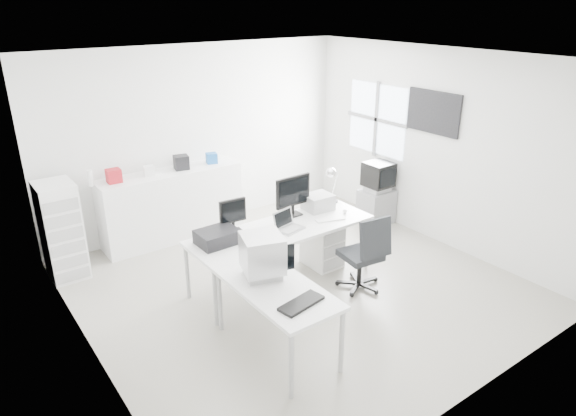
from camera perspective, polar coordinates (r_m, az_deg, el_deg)
floor at (r=6.62m, az=1.03°, el=-8.58°), size 5.00×5.00×0.01m
ceiling at (r=5.71m, az=1.23°, el=16.32°), size 5.00×5.00×0.01m
back_wall at (r=8.07m, az=-9.75°, el=7.67°), size 5.00×0.02×2.80m
left_wall at (r=5.03m, az=-22.27°, el=-2.85°), size 0.02×5.00×2.80m
right_wall at (r=7.72m, az=16.18°, el=6.45°), size 0.02×5.00×2.80m
window at (r=8.42m, az=9.82°, el=9.68°), size 0.02×1.20×1.10m
wall_picture at (r=7.65m, az=15.85°, el=10.20°), size 0.04×0.90×0.60m
main_desk at (r=6.53m, az=-0.63°, el=-5.26°), size 2.40×0.80×0.75m
side_desk at (r=5.34m, az=-1.23°, el=-12.18°), size 0.70×1.40×0.75m
drawer_pedestal at (r=6.98m, az=3.83°, el=-4.07°), size 0.40×0.50×0.60m
inkjet_printer at (r=6.00m, az=-7.84°, el=-3.19°), size 0.47×0.37×0.16m
lcd_monitor_small at (r=6.20m, az=-6.15°, el=-0.93°), size 0.35×0.22×0.43m
lcd_monitor_large at (r=6.63m, az=0.55°, el=1.35°), size 0.53×0.22×0.55m
laptop at (r=6.28m, az=0.25°, el=-1.65°), size 0.35×0.36×0.19m
white_keyboard at (r=6.62m, az=4.70°, el=-1.25°), size 0.40×0.22×0.02m
white_mouse at (r=6.83m, az=6.35°, el=-0.36°), size 0.06×0.06×0.06m
laser_printer at (r=6.90m, az=3.36°, el=0.67°), size 0.38×0.33×0.21m
desk_lamp at (r=7.12m, az=5.17°, el=2.63°), size 0.20×0.20×0.52m
crt_monitor at (r=5.20m, az=-2.87°, el=-5.29°), size 0.53×0.53×0.48m
black_keyboard at (r=4.85m, az=1.49°, el=-10.54°), size 0.49×0.26×0.03m
office_chair at (r=6.40m, az=8.06°, el=-4.79°), size 0.65×0.65×1.00m
tv_cabinet at (r=8.39m, az=9.76°, el=0.16°), size 0.51×0.42×0.56m
crt_tv at (r=8.21m, az=9.99°, el=3.41°), size 0.50×0.48×0.45m
sideboard at (r=7.85m, az=-12.73°, el=0.31°), size 2.11×0.53×1.06m
clutter_box_a at (r=7.39m, az=-18.79°, el=3.40°), size 0.19×0.17×0.19m
clutter_box_b at (r=7.55m, az=-15.19°, el=4.02°), size 0.16×0.15×0.14m
clutter_box_c at (r=7.72m, az=-11.77°, el=4.99°), size 0.24×0.22×0.21m
clutter_box_d at (r=7.93m, az=-8.48°, el=5.50°), size 0.19×0.17×0.16m
clutter_bottle at (r=7.35m, az=-21.11°, el=3.12°), size 0.07×0.07×0.22m
filing_cabinet at (r=7.16m, az=-23.88°, el=-2.33°), size 0.45×0.54×1.29m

